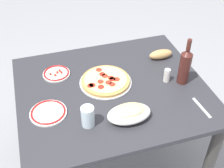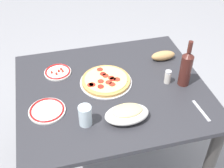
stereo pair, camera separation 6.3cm
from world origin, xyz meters
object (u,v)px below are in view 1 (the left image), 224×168
baked_pasta_dish (129,113)px  wine_bottle (185,66)px  bread_loaf (161,54)px  side_plate_near (48,112)px  water_glass (88,116)px  dining_table (112,103)px  pepperoni_pizza (106,81)px  side_plate_far (56,73)px  spice_shaker (167,75)px

baked_pasta_dish → wine_bottle: size_ratio=0.80×
bread_loaf → wine_bottle: bearing=-84.8°
baked_pasta_dish → side_plate_near: bearing=158.4°
water_glass → side_plate_near: (-0.19, 0.14, -0.05)m
dining_table → baked_pasta_dish: size_ratio=4.72×
dining_table → pepperoni_pizza: (-0.02, 0.06, 0.14)m
wine_bottle → side_plate_near: wine_bottle is taller
baked_pasta_dish → side_plate_near: size_ratio=1.17×
baked_pasta_dish → water_glass: size_ratio=2.03×
dining_table → side_plate_near: (-0.40, -0.11, 0.13)m
side_plate_near → side_plate_far: 0.35m
pepperoni_pizza → side_plate_near: pepperoni_pizza is taller
side_plate_far → wine_bottle: bearing=-22.0°
side_plate_near → baked_pasta_dish: bearing=-21.6°
pepperoni_pizza → spice_shaker: (0.37, -0.09, 0.03)m
baked_pasta_dish → side_plate_far: bearing=122.3°
wine_bottle → baked_pasta_dish: bearing=-154.5°
side_plate_near → bread_loaf: (0.81, 0.31, 0.02)m
water_glass → side_plate_far: (-0.10, 0.48, -0.05)m
baked_pasta_dish → water_glass: 0.22m
wine_bottle → bread_loaf: 0.29m
side_plate_far → bread_loaf: (0.71, -0.02, 0.02)m
spice_shaker → wine_bottle: bearing=-20.7°
pepperoni_pizza → bread_loaf: (0.43, 0.15, 0.02)m
pepperoni_pizza → spice_shaker: spice_shaker is taller
side_plate_near → bread_loaf: size_ratio=1.24×
dining_table → side_plate_far: side_plate_far is taller
wine_bottle → bread_loaf: size_ratio=1.82×
pepperoni_pizza → water_glass: water_glass is taller
side_plate_near → spice_shaker: spice_shaker is taller
bread_loaf → dining_table: bearing=-153.5°
water_glass → spice_shaker: (0.55, 0.21, -0.02)m
spice_shaker → pepperoni_pizza: bearing=165.9°
water_glass → pepperoni_pizza: bearing=59.1°
side_plate_near → side_plate_far: size_ratio=1.19×
water_glass → side_plate_near: bearing=143.7°
baked_pasta_dish → water_glass: (-0.22, 0.02, 0.02)m
pepperoni_pizza → baked_pasta_dish: 0.33m
wine_bottle → side_plate_near: bearing=-177.3°
side_plate_far → spice_shaker: size_ratio=1.98×
baked_pasta_dish → side_plate_near: 0.44m
baked_pasta_dish → bread_loaf: (0.40, 0.47, -0.01)m
dining_table → side_plate_near: 0.43m
wine_bottle → spice_shaker: wine_bottle is taller
pepperoni_pizza → wine_bottle: size_ratio=1.07×
side_plate_near → bread_loaf: 0.86m
pepperoni_pizza → water_glass: 0.36m
side_plate_near → spice_shaker: 0.74m
pepperoni_pizza → wine_bottle: 0.49m
dining_table → spice_shaker: spice_shaker is taller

